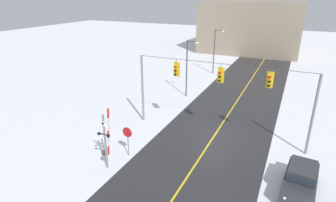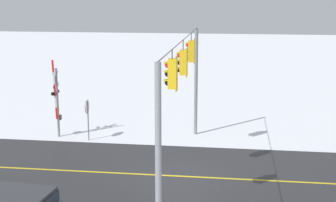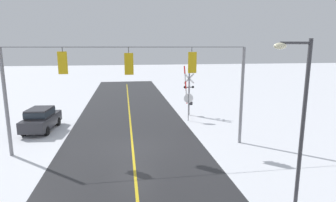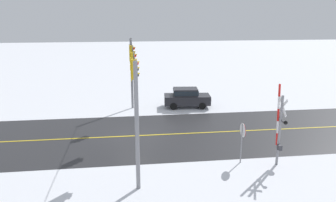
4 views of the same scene
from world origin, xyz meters
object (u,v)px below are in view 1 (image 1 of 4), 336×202
at_px(railroad_crossing, 105,139).
at_px(parked_car_charcoal, 301,178).
at_px(stop_sign, 127,135).
at_px(streetlamp_near, 189,63).
at_px(streetlamp_far, 216,47).

xyz_separation_m(railroad_crossing, parked_car_charcoal, (12.01, 2.96, -1.31)).
bearing_deg(parked_car_charcoal, stop_sign, -174.89).
xyz_separation_m(parked_car_charcoal, streetlamp_near, (-12.23, 12.76, 2.96)).
bearing_deg(railroad_crossing, parked_car_charcoal, 13.86).
relative_size(stop_sign, parked_car_charcoal, 0.54).
distance_m(stop_sign, streetlamp_near, 13.99).
distance_m(streetlamp_near, streetlamp_far, 10.86).
bearing_deg(stop_sign, streetlamp_far, 91.58).
height_order(railroad_crossing, streetlamp_near, streetlamp_near).
height_order(railroad_crossing, streetlamp_far, streetlamp_far).
height_order(railroad_crossing, parked_car_charcoal, railroad_crossing).
xyz_separation_m(stop_sign, railroad_crossing, (-0.46, -1.93, 0.55)).
xyz_separation_m(streetlamp_near, streetlamp_far, (0.00, 10.86, 0.00)).
relative_size(parked_car_charcoal, streetlamp_near, 0.66).
bearing_deg(parked_car_charcoal, streetlamp_near, 133.78).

